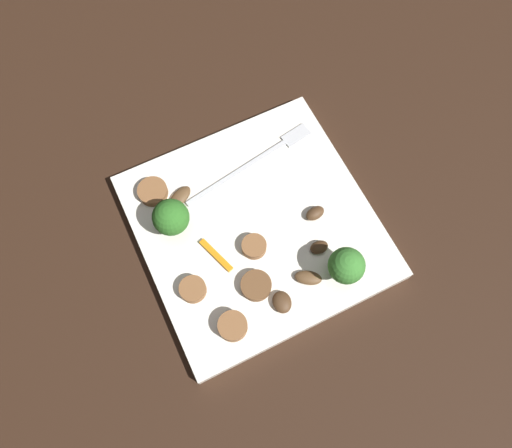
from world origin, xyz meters
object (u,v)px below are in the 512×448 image
(sausage_slice_2, at_px, (233,326))
(mushroom_3, at_px, (282,302))
(pepper_strip_1, at_px, (216,255))
(sausage_slice_1, at_px, (153,191))
(plate, at_px, (256,227))
(sausage_slice_3, at_px, (193,289))
(mushroom_4, at_px, (180,197))
(fork, at_px, (258,159))
(broccoli_floret_1, at_px, (346,266))
(mushroom_2, at_px, (319,247))
(mushroom_1, at_px, (308,278))
(broccoli_floret_0, at_px, (171,217))
(sausage_slice_0, at_px, (256,286))
(mushroom_0, at_px, (315,213))

(sausage_slice_2, xyz_separation_m, mushroom_3, (0.06, 0.00, -0.00))
(pepper_strip_1, bearing_deg, sausage_slice_1, 108.48)
(plate, relative_size, sausage_slice_3, 8.93)
(sausage_slice_1, xyz_separation_m, mushroom_4, (0.03, -0.02, -0.00))
(plate, distance_m, fork, 0.09)
(fork, relative_size, broccoli_floret_1, 3.27)
(sausage_slice_1, bearing_deg, pepper_strip_1, -71.52)
(sausage_slice_3, distance_m, mushroom_2, 0.15)
(broccoli_floret_1, relative_size, sausage_slice_3, 1.84)
(sausage_slice_1, distance_m, mushroom_1, 0.21)
(mushroom_2, bearing_deg, plate, 130.88)
(sausage_slice_2, bearing_deg, broccoli_floret_1, -0.04)
(fork, relative_size, sausage_slice_2, 5.60)
(mushroom_4, bearing_deg, fork, 2.57)
(sausage_slice_2, bearing_deg, mushroom_2, 16.52)
(mushroom_3, bearing_deg, broccoli_floret_0, 117.70)
(broccoli_floret_0, height_order, mushroom_3, broccoli_floret_0)
(sausage_slice_1, relative_size, pepper_strip_1, 0.72)
(sausage_slice_1, height_order, mushroom_4, sausage_slice_1)
(sausage_slice_3, relative_size, mushroom_3, 1.18)
(fork, bearing_deg, mushroom_4, 173.16)
(fork, bearing_deg, sausage_slice_0, -126.65)
(sausage_slice_2, distance_m, mushroom_1, 0.10)
(sausage_slice_2, bearing_deg, mushroom_4, 86.89)
(broccoli_floret_0, bearing_deg, mushroom_3, -62.30)
(sausage_slice_2, bearing_deg, sausage_slice_0, 34.69)
(plate, height_order, sausage_slice_1, sausage_slice_1)
(broccoli_floret_1, bearing_deg, mushroom_2, 102.57)
(broccoli_floret_1, height_order, mushroom_4, broccoli_floret_1)
(sausage_slice_1, xyz_separation_m, sausage_slice_3, (-0.00, -0.13, 0.00))
(mushroom_0, bearing_deg, mushroom_2, -112.15)
(sausage_slice_0, xyz_separation_m, mushroom_0, (0.10, 0.05, 0.00))
(mushroom_3, relative_size, mushroom_4, 0.79)
(mushroom_0, height_order, mushroom_2, mushroom_0)
(sausage_slice_2, distance_m, pepper_strip_1, 0.08)
(sausage_slice_1, distance_m, mushroom_3, 0.20)
(broccoli_floret_0, distance_m, mushroom_0, 0.17)
(mushroom_4, bearing_deg, mushroom_2, -47.65)
(plate, distance_m, sausage_slice_1, 0.13)
(sausage_slice_2, bearing_deg, mushroom_0, 28.17)
(plate, xyz_separation_m, broccoli_floret_0, (-0.09, 0.04, 0.04))
(broccoli_floret_0, xyz_separation_m, mushroom_0, (0.15, -0.06, -0.02))
(broccoli_floret_0, relative_size, mushroom_0, 2.20)
(mushroom_3, distance_m, pepper_strip_1, 0.09)
(plate, bearing_deg, mushroom_0, -16.98)
(fork, relative_size, sausage_slice_0, 5.21)
(broccoli_floret_1, height_order, mushroom_0, broccoli_floret_1)
(plate, relative_size, mushroom_4, 8.30)
(sausage_slice_3, bearing_deg, pepper_strip_1, 32.88)
(sausage_slice_0, xyz_separation_m, sausage_slice_3, (-0.06, 0.03, 0.00))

